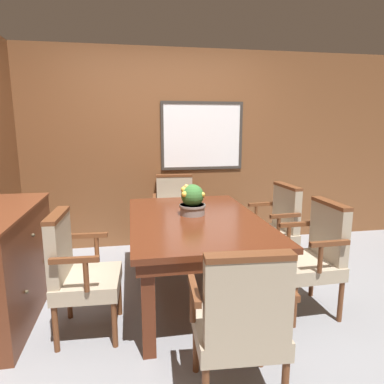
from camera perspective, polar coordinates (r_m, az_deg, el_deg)
name	(u,v)px	position (r m, az deg, el deg)	size (l,w,h in m)	color
ground_plane	(190,311)	(3.04, -0.30, -19.19)	(14.00, 14.00, 0.00)	gray
wall_back	(167,150)	(4.36, -4.24, 7.06)	(7.20, 0.08, 2.45)	brown
dining_table	(195,228)	(3.04, 0.51, -5.95)	(1.13, 1.75, 0.73)	#562614
chair_left_near	(77,269)	(2.68, -18.55, -12.08)	(0.48, 0.55, 0.93)	brown
chair_head_near	(241,320)	(1.98, 8.22, -20.39)	(0.56, 0.49, 0.93)	brown
chair_right_far	(275,225)	(3.69, 13.75, -5.39)	(0.49, 0.56, 0.93)	brown
chair_right_near	(314,253)	(3.02, 19.73, -9.49)	(0.47, 0.54, 0.93)	brown
chair_head_far	(175,210)	(4.24, -2.83, -2.94)	(0.56, 0.49, 0.93)	brown
potted_plant	(192,200)	(3.08, 0.06, -1.42)	(0.24, 0.24, 0.28)	gray
sideboard_cabinet	(0,266)	(3.12, -29.30, -10.67)	(0.53, 1.29, 0.90)	brown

